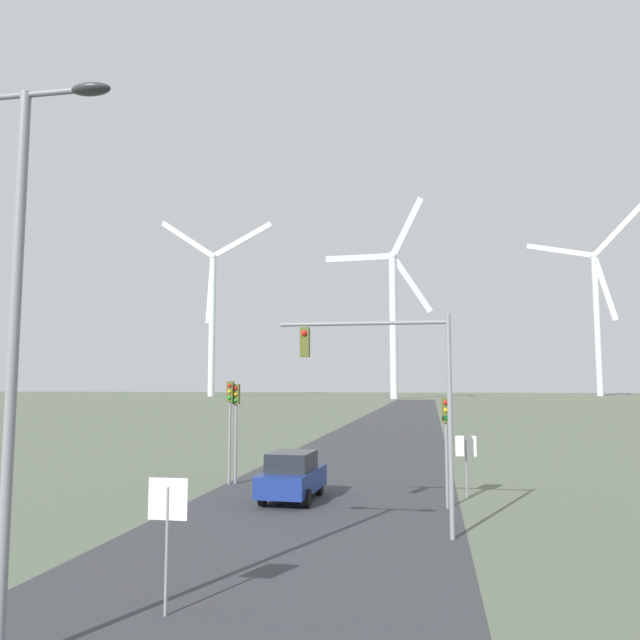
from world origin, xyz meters
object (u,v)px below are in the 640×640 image
object	(u,v)px
traffic_light_mast_overhead	(390,376)
wind_turbine_far_left	(212,308)
stop_sign_far	(466,454)
traffic_light_post_mid_left	(230,409)
traffic_light_post_near_left	(236,411)
car_approaching	(292,476)
streetlamp	(16,291)
stop_sign_near	(168,519)
wind_turbine_left	(393,308)
wind_turbine_center	(596,307)
traffic_light_post_near_right	(446,427)

from	to	relation	value
traffic_light_mast_overhead	wind_turbine_far_left	bearing A→B (deg)	111.46
stop_sign_far	traffic_light_post_mid_left	distance (m)	10.34
traffic_light_post_near_left	wind_turbine_far_left	distance (m)	190.39
car_approaching	traffic_light_post_mid_left	bearing A→B (deg)	138.62
traffic_light_post_near_left	wind_turbine_far_left	world-z (taller)	wind_turbine_far_left
streetlamp	stop_sign_far	size ratio (longest dim) A/B	3.98
stop_sign_near	wind_turbine_left	world-z (taller)	wind_turbine_left
stop_sign_near	wind_turbine_center	distance (m)	230.74
streetlamp	traffic_light_mast_overhead	world-z (taller)	streetlamp
streetlamp	stop_sign_near	xyz separation A→B (m)	(1.66, 2.53, -4.15)
traffic_light_post_mid_left	traffic_light_mast_overhead	distance (m)	11.24
traffic_light_post_near_left	stop_sign_near	bearing A→B (deg)	-77.04
wind_turbine_far_left	wind_turbine_center	bearing A→B (deg)	11.99
traffic_light_post_near_right	wind_turbine_left	size ratio (longest dim) A/B	0.07
stop_sign_near	traffic_light_post_near_right	distance (m)	12.76
streetlamp	traffic_light_mast_overhead	size ratio (longest dim) A/B	1.46
traffic_light_post_near_right	wind_turbine_center	bearing A→B (deg)	74.60
stop_sign_near	traffic_light_mast_overhead	size ratio (longest dim) A/B	0.40
stop_sign_near	car_approaching	distance (m)	11.99
car_approaching	wind_turbine_left	world-z (taller)	wind_turbine_left
stop_sign_near	wind_turbine_left	bearing A→B (deg)	91.82
traffic_light_post_near_left	car_approaching	bearing A→B (deg)	-44.92
wind_turbine_center	car_approaching	bearing A→B (deg)	-106.90
traffic_light_post_near_left	traffic_light_mast_overhead	world-z (taller)	traffic_light_mast_overhead
stop_sign_near	stop_sign_far	world-z (taller)	stop_sign_near
stop_sign_near	traffic_light_post_near_left	bearing A→B (deg)	102.96
traffic_light_post_mid_left	car_approaching	world-z (taller)	traffic_light_post_mid_left
streetlamp	traffic_light_post_near_left	xyz separation A→B (m)	(-1.85, 17.80, -2.76)
car_approaching	wind_turbine_far_left	size ratio (longest dim) A/B	0.07
streetlamp	traffic_light_mast_overhead	bearing A→B (deg)	59.63
wind_turbine_left	wind_turbine_center	size ratio (longest dim) A/B	0.88
wind_turbine_left	stop_sign_far	bearing A→B (deg)	-85.66
wind_turbine_center	stop_sign_far	bearing A→B (deg)	-105.36
traffic_light_post_near_left	car_approaching	distance (m)	5.22
stop_sign_near	traffic_light_post_near_left	world-z (taller)	traffic_light_post_near_left
traffic_light_post_near_left	car_approaching	size ratio (longest dim) A/B	1.05
stop_sign_near	wind_turbine_left	distance (m)	170.22
stop_sign_near	traffic_light_post_near_left	xyz separation A→B (m)	(-3.51, 15.26, 1.39)
car_approaching	wind_turbine_far_left	world-z (taller)	wind_turbine_far_left
streetlamp	wind_turbine_left	bearing A→B (deg)	91.24
stop_sign_far	traffic_light_mast_overhead	xyz separation A→B (m)	(-2.51, -6.84, 2.99)
traffic_light_post_near_left	wind_turbine_far_left	size ratio (longest dim) A/B	0.07
stop_sign_near	wind_turbine_far_left	xyz separation A→B (m)	(-68.88, 192.01, 28.52)
wind_turbine_left	traffic_light_post_mid_left	bearing A→B (deg)	-89.39
streetlamp	stop_sign_near	size ratio (longest dim) A/B	3.64
traffic_light_post_mid_left	traffic_light_post_near_right	bearing A→B (deg)	-21.39
car_approaching	wind_turbine_center	xyz separation A→B (m)	(63.23, 208.06, 30.19)
wind_turbine_center	traffic_light_mast_overhead	bearing A→B (deg)	-105.51
traffic_light_post_mid_left	stop_sign_far	bearing A→B (deg)	-7.35
wind_turbine_far_left	traffic_light_post_near_left	bearing A→B (deg)	-69.70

